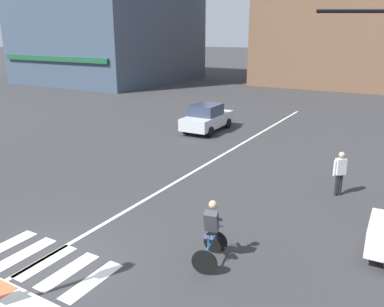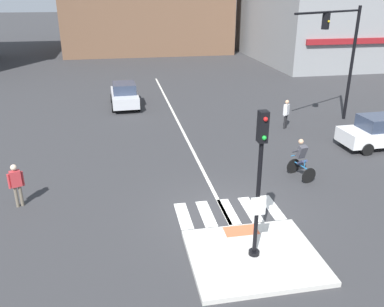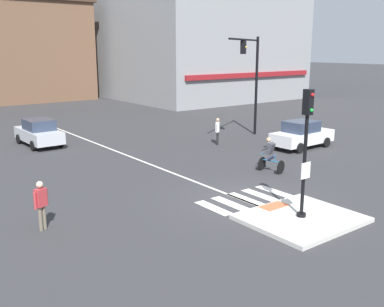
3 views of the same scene
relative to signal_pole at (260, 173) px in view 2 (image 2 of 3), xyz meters
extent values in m
plane|color=#333335|center=(0.00, 2.60, -2.79)|extent=(300.00, 300.00, 0.00)
cube|color=beige|center=(0.00, 0.01, -2.72)|extent=(3.80, 3.25, 0.15)
cube|color=#DB5B38|center=(0.00, 1.28, -2.64)|extent=(1.10, 0.60, 0.01)
cylinder|color=black|center=(0.00, 0.01, -2.58)|extent=(0.32, 0.32, 0.12)
cylinder|color=black|center=(0.00, 0.01, -0.81)|extent=(0.12, 0.12, 3.42)
cube|color=white|center=(0.00, -0.07, -0.98)|extent=(0.44, 0.03, 0.56)
cube|color=black|center=(0.00, 0.01, 1.32)|extent=(0.24, 0.28, 0.84)
sphere|color=red|center=(0.00, -0.15, 1.57)|extent=(0.12, 0.12, 0.12)
sphere|color=green|center=(0.00, -0.15, 1.07)|extent=(0.12, 0.12, 0.12)
cube|color=silver|center=(-1.65, 2.79, -2.79)|extent=(0.44, 1.80, 0.01)
cube|color=silver|center=(-0.82, 2.79, -2.79)|extent=(0.44, 1.80, 0.01)
cube|color=silver|center=(0.00, 2.79, -2.79)|extent=(0.44, 1.80, 0.01)
cube|color=silver|center=(0.82, 2.79, -2.79)|extent=(0.44, 1.80, 0.01)
cube|color=silver|center=(1.65, 2.79, -2.79)|extent=(0.44, 1.80, 0.01)
cube|color=silver|center=(-0.17, 12.60, -2.79)|extent=(0.14, 28.00, 0.01)
cylinder|color=black|center=(10.03, 12.36, 0.50)|extent=(0.18, 0.18, 6.59)
cylinder|color=black|center=(7.43, 10.87, 3.55)|extent=(5.25, 3.08, 0.11)
cube|color=black|center=(7.17, 10.72, 3.10)|extent=(0.37, 0.39, 0.80)
sphere|color=gold|center=(7.26, 10.57, 3.10)|extent=(0.12, 0.12, 0.12)
cube|color=brown|center=(0.60, 48.59, 2.63)|extent=(20.28, 19.25, 10.85)
cube|color=white|center=(9.20, 7.56, -2.14)|extent=(4.15, 1.83, 0.70)
cube|color=#2D384C|center=(9.05, 7.55, -1.47)|extent=(1.95, 1.54, 0.64)
cylinder|color=black|center=(7.91, 8.35, -2.49)|extent=(0.61, 0.20, 0.60)
cylinder|color=black|center=(7.96, 6.69, -2.49)|extent=(0.61, 0.20, 0.60)
cube|color=silver|center=(-3.20, 17.71, -2.14)|extent=(1.82, 4.15, 0.70)
cube|color=#2D384C|center=(-3.19, 17.56, -1.47)|extent=(1.53, 1.94, 0.64)
cylinder|color=black|center=(-4.07, 18.95, -2.49)|extent=(0.20, 0.60, 0.60)
cylinder|color=black|center=(-2.40, 19.00, -2.49)|extent=(0.20, 0.60, 0.60)
cylinder|color=black|center=(-3.99, 16.41, -2.49)|extent=(0.20, 0.60, 0.60)
cylinder|color=black|center=(-2.33, 16.46, -2.49)|extent=(0.20, 0.60, 0.60)
cylinder|color=black|center=(3.63, 5.44, -2.46)|extent=(0.65, 0.18, 0.66)
cylinder|color=black|center=(3.85, 4.41, -2.46)|extent=(0.65, 0.18, 0.66)
cylinder|color=#2370AD|center=(3.74, 4.93, -2.24)|extent=(0.24, 0.88, 0.05)
cylinder|color=#2370AD|center=(3.77, 4.75, -2.06)|extent=(0.04, 0.04, 0.30)
cylinder|color=#2370AD|center=(3.64, 5.39, -1.94)|extent=(0.44, 0.13, 0.04)
cylinder|color=#2D334C|center=(3.66, 4.89, -2.06)|extent=(0.20, 0.41, 0.33)
cylinder|color=#2D334C|center=(3.82, 4.92, -2.06)|extent=(0.20, 0.41, 0.33)
cube|color=#3F3F47|center=(3.72, 5.01, -1.63)|extent=(0.41, 0.44, 0.60)
sphere|color=tan|center=(3.70, 5.12, -1.22)|extent=(0.22, 0.22, 0.22)
cylinder|color=#3F3F47|center=(3.53, 5.15, -1.63)|extent=(0.17, 0.46, 0.31)
cylinder|color=#3F3F47|center=(3.84, 5.22, -1.63)|extent=(0.17, 0.46, 0.31)
cylinder|color=#6B6051|center=(-7.37, 4.60, -2.38)|extent=(0.12, 0.12, 0.82)
cylinder|color=#6B6051|center=(-7.52, 4.54, -2.38)|extent=(0.12, 0.12, 0.82)
cube|color=#B73338|center=(-7.44, 4.57, -1.67)|extent=(0.42, 0.34, 0.60)
cylinder|color=#B73338|center=(-7.23, 4.66, -1.72)|extent=(0.09, 0.09, 0.56)
cylinder|color=#B73338|center=(-7.65, 4.49, -1.72)|extent=(0.09, 0.09, 0.56)
sphere|color=beige|center=(-7.44, 4.57, -1.23)|extent=(0.22, 0.22, 0.22)
cylinder|color=black|center=(5.76, 11.32, -2.38)|extent=(0.12, 0.12, 0.82)
cylinder|color=black|center=(5.64, 11.21, -2.38)|extent=(0.12, 0.12, 0.82)
cube|color=silver|center=(5.70, 11.27, -1.67)|extent=(0.41, 0.41, 0.60)
cylinder|color=silver|center=(5.87, 11.42, -1.72)|extent=(0.09, 0.09, 0.56)
cylinder|color=silver|center=(5.53, 11.11, -1.72)|extent=(0.09, 0.09, 0.56)
sphere|color=tan|center=(5.70, 11.27, -1.23)|extent=(0.22, 0.22, 0.22)
camera|label=1|loc=(7.87, -3.07, 2.94)|focal=36.93mm
camera|label=2|loc=(-3.61, -9.33, 4.58)|focal=37.54mm
camera|label=3|loc=(-11.68, -9.21, 3.02)|focal=41.33mm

